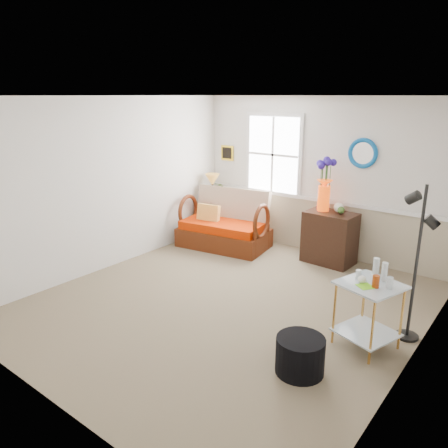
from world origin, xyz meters
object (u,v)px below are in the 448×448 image
Objects in this scene: loveseat at (224,219)px; ottoman at (300,355)px; lamp_stand at (214,217)px; floor_lamp at (416,265)px; side_table at (367,315)px; cabinet at (330,238)px.

loveseat reaches higher than ottoman.
loveseat reaches higher than lamp_stand.
loveseat is 0.88× the size of floor_lamp.
lamp_stand is 4.31m from side_table.
side_table reaches higher than ottoman.
cabinet is 1.14× the size of side_table.
side_table is 0.75m from floor_lamp.
floor_lamp is (0.31, 0.46, 0.51)m from side_table.
cabinet is at bearing 4.39° from loveseat.
cabinet reaches higher than ottoman.
cabinet reaches higher than lamp_stand.
floor_lamp is (3.50, -1.16, 0.37)m from loveseat.
floor_lamp is at bearing -21.37° from lamp_stand.
loveseat is at bearing 139.17° from ottoman.
side_table is at bearing -53.25° from cabinet.
side_table is (3.19, -1.62, -0.14)m from loveseat.
side_table is 0.93m from ottoman.
loveseat is at bearing 176.51° from floor_lamp.
floor_lamp is 1.61m from ottoman.
ottoman is (1.04, -2.89, -0.23)m from cabinet.
cabinet is 0.48× the size of floor_lamp.
lamp_stand is (-0.59, 0.44, -0.16)m from loveseat.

